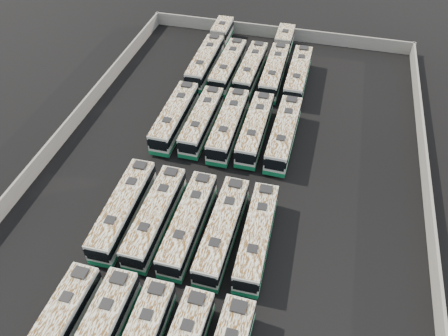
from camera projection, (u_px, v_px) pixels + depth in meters
ground at (227, 182)px, 51.33m from camera, size 140.00×140.00×0.00m
perimeter_wall at (227, 175)px, 50.57m from camera, size 45.20×73.20×2.20m
bus_front_far_left at (54, 334)px, 36.25m from camera, size 2.80×12.21×3.43m
bus_midfront_far_left at (124, 209)px, 45.92m from camera, size 2.85×12.60×3.54m
bus_midfront_left at (155, 216)px, 45.30m from camera, size 2.67×12.36×3.48m
bus_midfront_center at (188, 223)px, 44.65m from camera, size 2.69×12.31×3.46m
bus_midfront_right at (222, 230)px, 43.97m from camera, size 2.82×12.49×3.51m
bus_midfront_far_right at (257, 236)px, 43.49m from camera, size 2.84×12.23×3.43m
bus_midback_far_left at (175, 117)px, 57.41m from camera, size 2.68×12.65×3.57m
bus_midback_left at (202, 121)px, 56.90m from camera, size 2.70×12.22×3.44m
bus_midback_center at (228, 125)px, 56.10m from camera, size 2.76×12.76×3.59m
bus_midback_right at (255, 129)px, 55.66m from camera, size 2.66×12.47×3.51m
bus_midback_far_right at (284, 134)px, 54.88m from camera, size 2.89×12.77×3.59m
bus_back_far_left at (211, 51)px, 69.71m from camera, size 2.71×19.70×3.57m
bus_back_left at (228, 66)px, 66.47m from camera, size 2.92×12.64×3.55m
bus_back_center at (251, 69)px, 66.04m from camera, size 2.89×12.33×3.46m
bus_back_right at (278, 61)px, 67.69m from camera, size 2.78×19.61×3.55m
bus_back_far_right at (298, 75)px, 64.70m from camera, size 2.73×12.72×3.58m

